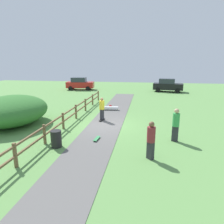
{
  "coord_description": "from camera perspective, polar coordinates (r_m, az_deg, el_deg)",
  "views": [
    {
      "loc": [
        2.71,
        -13.52,
        4.41
      ],
      "look_at": [
        0.5,
        -0.14,
        1.0
      ],
      "focal_mm": 32.63,
      "sensor_mm": 36.0,
      "label": 1
    }
  ],
  "objects": [
    {
      "name": "parked_car_red",
      "position": [
        32.58,
        -8.99,
        7.87
      ],
      "size": [
        4.35,
        2.32,
        1.92
      ],
      "color": "red",
      "rests_on": "ground_plane"
    },
    {
      "name": "bystander_maroon",
      "position": [
        9.43,
        10.87,
        -7.34
      ],
      "size": [
        0.54,
        0.54,
        1.81
      ],
      "color": "#2D2D33",
      "rests_on": "ground_plane"
    },
    {
      "name": "bush_large",
      "position": [
        15.94,
        -26.24,
        0.42
      ],
      "size": [
        4.61,
        5.54,
        2.07
      ],
      "primitive_type": "ellipsoid",
      "color": "#33702D",
      "rests_on": "ground_plane"
    },
    {
      "name": "wooden_fence",
      "position": [
        15.0,
        -11.7,
        -0.63
      ],
      "size": [
        0.12,
        18.12,
        1.1
      ],
      "color": "brown",
      "rests_on": "ground_plane"
    },
    {
      "name": "parked_car_black",
      "position": [
        31.13,
        15.36,
        7.26
      ],
      "size": [
        4.4,
        2.47,
        1.92
      ],
      "color": "black",
      "rests_on": "ground_plane"
    },
    {
      "name": "ground_plane",
      "position": [
        14.48,
        -1.88,
        -3.62
      ],
      "size": [
        60.0,
        60.0,
        0.0
      ],
      "primitive_type": "plane",
      "color": "#60934C"
    },
    {
      "name": "asphalt_path",
      "position": [
        14.47,
        -1.88,
        -3.59
      ],
      "size": [
        2.4,
        28.0,
        0.02
      ],
      "primitive_type": "cube",
      "color": "#605E5B",
      "rests_on": "ground_plane"
    },
    {
      "name": "skater_riding",
      "position": [
        15.22,
        -2.84,
        1.15
      ],
      "size": [
        0.46,
        0.82,
        1.76
      ],
      "color": "black",
      "rests_on": "asphalt_path"
    },
    {
      "name": "skateboard_loose",
      "position": [
        11.8,
        -4.28,
        -7.41
      ],
      "size": [
        0.28,
        0.82,
        0.08
      ],
      "color": "#338C4C",
      "rests_on": "asphalt_path"
    },
    {
      "name": "trash_bin",
      "position": [
        11.13,
        -15.37,
        -7.26
      ],
      "size": [
        0.56,
        0.56,
        0.9
      ],
      "primitive_type": "cylinder",
      "color": "black",
      "rests_on": "ground_plane"
    },
    {
      "name": "bystander_green",
      "position": [
        11.83,
        17.45,
        -3.03
      ],
      "size": [
        0.5,
        0.5,
        1.89
      ],
      "color": "#2D2D33",
      "rests_on": "ground_plane"
    },
    {
      "name": "skater_fallen",
      "position": [
        18.74,
        -0.67,
        1.14
      ],
      "size": [
        1.58,
        1.27,
        0.36
      ],
      "color": "white",
      "rests_on": "asphalt_path"
    }
  ]
}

